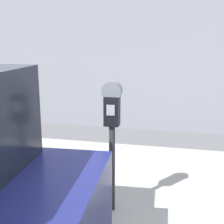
# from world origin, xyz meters

# --- Properties ---
(sidewalk) EXTENTS (24.00, 2.80, 0.11)m
(sidewalk) POSITION_xyz_m (0.00, 2.20, 0.05)
(sidewalk) COLOR #ADAAA3
(sidewalk) RESTS_ON ground_plane
(parking_meter) EXTENTS (0.21, 0.13, 1.51)m
(parking_meter) POSITION_xyz_m (0.54, 1.31, 1.15)
(parking_meter) COLOR #2D2D30
(parking_meter) RESTS_ON sidewalk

